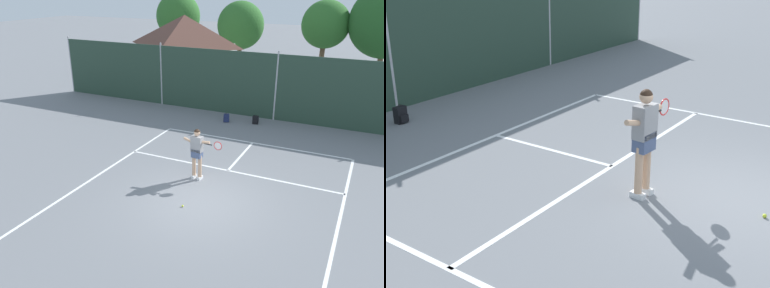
# 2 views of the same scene
# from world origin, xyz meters

# --- Properties ---
(ground_plane) EXTENTS (120.00, 120.00, 0.00)m
(ground_plane) POSITION_xyz_m (0.00, 0.00, 0.00)
(ground_plane) COLOR slate
(court_markings) EXTENTS (8.30, 11.10, 0.01)m
(court_markings) POSITION_xyz_m (0.00, 0.65, 0.00)
(court_markings) COLOR white
(court_markings) RESTS_ON ground
(chainlink_fence) EXTENTS (26.09, 0.09, 3.45)m
(chainlink_fence) POSITION_xyz_m (-0.00, 9.00, 1.65)
(chainlink_fence) COLOR #284233
(chainlink_fence) RESTS_ON ground
(tennis_player) EXTENTS (1.44, 0.29, 1.85)m
(tennis_player) POSITION_xyz_m (-0.77, 1.42, 1.11)
(tennis_player) COLOR silver
(tennis_player) RESTS_ON ground
(tennis_ball) EXTENTS (0.07, 0.07, 0.07)m
(tennis_ball) POSITION_xyz_m (-0.37, -0.51, 0.03)
(tennis_ball) COLOR #CCE033
(tennis_ball) RESTS_ON ground
(backpack_black) EXTENTS (0.29, 0.26, 0.46)m
(backpack_black) POSITION_xyz_m (-0.64, 7.96, 0.19)
(backpack_black) COLOR black
(backpack_black) RESTS_ON ground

